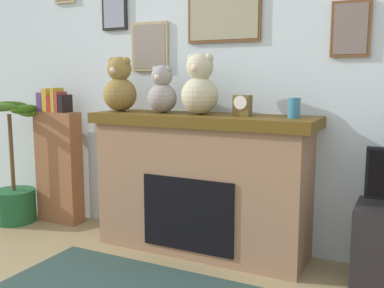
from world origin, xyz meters
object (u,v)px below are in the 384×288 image
(bookshelf, at_px, (59,162))
(teddy_bear_cream, at_px, (200,87))
(fireplace, at_px, (202,183))
(potted_plant, at_px, (13,181))
(mantel_clock, at_px, (242,106))
(candle_jar, at_px, (294,108))
(teddy_bear_tan, at_px, (120,87))
(teddy_bear_brown, at_px, (162,92))

(bookshelf, height_order, teddy_bear_cream, teddy_bear_cream)
(fireplace, distance_m, bookshelf, 1.47)
(potted_plant, bearing_deg, mantel_clock, 3.54)
(candle_jar, relative_size, mantel_clock, 0.93)
(candle_jar, distance_m, teddy_bear_tan, 1.42)
(candle_jar, bearing_deg, teddy_bear_tan, -179.98)
(teddy_bear_brown, bearing_deg, teddy_bear_tan, -179.99)
(fireplace, relative_size, mantel_clock, 11.59)
(bookshelf, distance_m, teddy_bear_cream, 1.61)
(bookshelf, relative_size, candle_jar, 9.00)
(fireplace, relative_size, teddy_bear_tan, 3.93)
(candle_jar, height_order, teddy_bear_tan, teddy_bear_tan)
(potted_plant, height_order, teddy_bear_brown, teddy_bear_brown)
(potted_plant, relative_size, teddy_bear_cream, 2.49)
(fireplace, distance_m, potted_plant, 1.85)
(fireplace, relative_size, teddy_bear_brown, 4.70)
(mantel_clock, distance_m, teddy_bear_cream, 0.36)
(potted_plant, height_order, teddy_bear_tan, teddy_bear_tan)
(potted_plant, bearing_deg, teddy_bear_brown, 5.11)
(candle_jar, height_order, teddy_bear_cream, teddy_bear_cream)
(potted_plant, xyz_separation_m, candle_jar, (2.53, 0.14, 0.74))
(teddy_bear_tan, bearing_deg, potted_plant, -173.10)
(potted_plant, height_order, teddy_bear_cream, teddy_bear_cream)
(mantel_clock, xyz_separation_m, teddy_bear_brown, (-0.65, 0.00, 0.09))
(candle_jar, distance_m, teddy_bear_brown, 1.02)
(teddy_bear_tan, xyz_separation_m, teddy_bear_cream, (0.71, -0.00, 0.01))
(candle_jar, height_order, mantel_clock, mantel_clock)
(potted_plant, relative_size, teddy_bear_brown, 3.06)
(teddy_bear_brown, height_order, teddy_bear_cream, teddy_bear_cream)
(candle_jar, distance_m, mantel_clock, 0.37)
(mantel_clock, bearing_deg, fireplace, 176.57)
(potted_plant, distance_m, teddy_bear_cream, 2.03)
(bookshelf, distance_m, potted_plant, 0.46)
(fireplace, bearing_deg, potted_plant, -175.24)
(potted_plant, height_order, mantel_clock, mantel_clock)
(fireplace, distance_m, teddy_bear_tan, 1.02)
(fireplace, xyz_separation_m, teddy_bear_cream, (-0.01, -0.02, 0.72))
(bookshelf, bearing_deg, fireplace, -1.62)
(potted_plant, height_order, candle_jar, candle_jar)
(teddy_bear_brown, relative_size, teddy_bear_cream, 0.81)
(bookshelf, bearing_deg, potted_plant, -152.47)
(potted_plant, relative_size, mantel_clock, 7.54)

